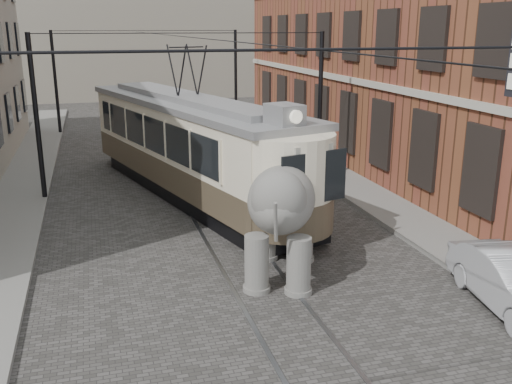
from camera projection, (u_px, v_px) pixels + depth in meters
name	position (u px, v px, depth m)	size (l,w,h in m)	color
ground	(231.00, 242.00, 17.03)	(120.00, 120.00, 0.00)	#484442
tram_rails	(231.00, 241.00, 17.03)	(1.54, 80.00, 0.02)	slate
sidewalk_right	(410.00, 221.00, 18.60)	(2.00, 60.00, 0.15)	slate
brick_building	(413.00, 31.00, 26.59)	(8.00, 26.00, 12.00)	brown
distant_block	(127.00, 17.00, 52.00)	(28.00, 10.00, 14.00)	gray
catenary	(192.00, 117.00, 20.76)	(11.00, 30.20, 6.00)	black
tram	(189.00, 123.00, 20.97)	(2.88, 13.94, 5.53)	beige
elephant	(281.00, 217.00, 14.34)	(2.84, 5.15, 3.15)	slate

